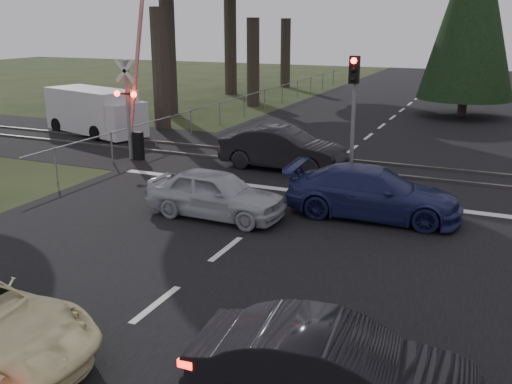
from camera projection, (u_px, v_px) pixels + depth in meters
The scene contains 15 objects.
ground at pixel (156, 305), 10.88m from camera, with size 120.00×120.00×0.00m, color #273116.
road at pixel (316, 178), 19.66m from camera, with size 14.00×100.00×0.01m, color black.
rail_corridor at pixel (332, 165), 21.41m from camera, with size 120.00×8.00×0.01m, color black.
stop_line at pixel (299, 191), 18.07m from camera, with size 13.00×0.35×0.00m, color silver.
rail_near at pixel (326, 169), 20.70m from camera, with size 120.00×0.12×0.10m, color #59544C.
rail_far at pixel (338, 159), 22.10m from camera, with size 120.00×0.12×0.10m, color #59544C.
crossing_signal at pixel (133, 107), 21.66m from camera, with size 1.62×0.38×6.96m.
traffic_signal_center at pixel (354, 95), 19.06m from camera, with size 0.32×0.48×4.10m.
conifer_tree at pixel (473, 5), 30.64m from camera, with size 5.20×5.20×11.00m.
fence_left at pixel (255, 113), 33.61m from camera, with size 0.10×36.00×1.20m, color slate, non-canonical shape.
dark_hatchback at pixel (334, 373), 7.66m from camera, with size 1.38×3.97×1.31m, color black.
silver_car at pixel (216, 194), 15.57m from camera, with size 1.56×3.89×1.32m, color #AFB2B8.
blue_sedan at pixel (373, 193), 15.57m from camera, with size 1.93×4.74×1.38m, color navy.
dark_car_far at pixel (283, 149), 20.60m from camera, with size 1.58×4.54×1.50m, color black.
white_van at pixel (97, 112), 26.88m from camera, with size 5.76×3.39×2.12m.
Camera 1 is at (5.66, -8.22, 5.19)m, focal length 40.00 mm.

